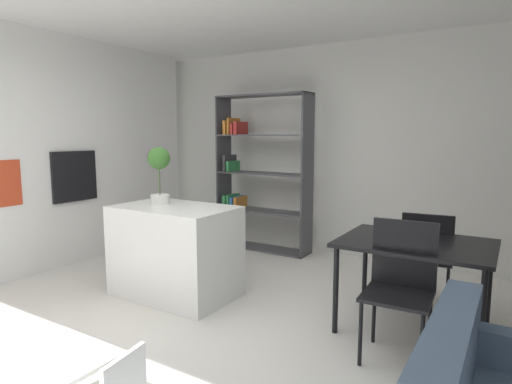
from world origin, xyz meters
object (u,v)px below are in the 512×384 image
object	(u,v)px
built_in_oven	(74,176)
dining_table	(415,250)
potted_plant_on_island	(159,168)
open_bookshelf	(257,171)
dining_chair_far	(427,252)
dining_chair_near	(401,277)
kitchen_island	(175,251)
child_table	(53,369)

from	to	relation	value
built_in_oven	dining_table	size ratio (longest dim) A/B	0.53
potted_plant_on_island	open_bookshelf	xyz separation A→B (m)	(-0.02, 1.91, -0.17)
dining_chair_far	dining_chair_near	distance (m)	0.93
kitchen_island	dining_chair_near	xyz separation A→B (m)	(2.19, -0.02, 0.13)
child_table	dining_chair_near	world-z (taller)	dining_chair_near
open_bookshelf	dining_table	bearing A→B (deg)	-31.81
potted_plant_on_island	child_table	bearing A→B (deg)	-60.72
open_bookshelf	dining_table	world-z (taller)	open_bookshelf
child_table	built_in_oven	bearing A→B (deg)	142.40
dining_table	dining_chair_near	world-z (taller)	dining_chair_near
child_table	dining_chair_far	bearing A→B (deg)	63.74
potted_plant_on_island	dining_chair_near	world-z (taller)	potted_plant_on_island
kitchen_island	dining_table	bearing A→B (deg)	11.30
kitchen_island	open_bookshelf	size ratio (longest dim) A/B	0.55
built_in_oven	potted_plant_on_island	size ratio (longest dim) A/B	1.07
built_in_oven	dining_chair_far	xyz separation A→B (m)	(4.01, 0.73, -0.55)
potted_plant_on_island	open_bookshelf	distance (m)	1.92
child_table	dining_chair_near	xyz separation A→B (m)	(1.35, 1.84, 0.21)
kitchen_island	dining_chair_near	world-z (taller)	dining_chair_near
child_table	dining_table	size ratio (longest dim) A/B	0.51
potted_plant_on_island	child_table	distance (m)	2.35
built_in_oven	dining_chair_far	world-z (taller)	built_in_oven
built_in_oven	potted_plant_on_island	distance (m)	1.59
built_in_oven	open_bookshelf	size ratio (longest dim) A/B	0.29
kitchen_island	open_bookshelf	world-z (taller)	open_bookshelf
child_table	dining_chair_near	distance (m)	2.29
built_in_oven	open_bookshelf	distance (m)	2.36
potted_plant_on_island	kitchen_island	bearing A→B (deg)	-9.29
potted_plant_on_island	dining_table	xyz separation A→B (m)	(2.42, 0.40, -0.60)
kitchen_island	child_table	bearing A→B (deg)	-65.72
built_in_oven	dining_table	xyz separation A→B (m)	(4.00, 0.26, -0.42)
built_in_oven	dining_chair_near	size ratio (longest dim) A/B	0.63
built_in_oven	child_table	xyz separation A→B (m)	(2.64, -2.03, -0.72)
built_in_oven	child_table	world-z (taller)	built_in_oven
open_bookshelf	potted_plant_on_island	bearing A→B (deg)	-89.33
built_in_oven	child_table	distance (m)	3.41
potted_plant_on_island	dining_chair_far	world-z (taller)	potted_plant_on_island
potted_plant_on_island	dining_chair_near	size ratio (longest dim) A/B	0.59
built_in_oven	open_bookshelf	bearing A→B (deg)	48.76
child_table	dining_chair_far	xyz separation A→B (m)	(1.36, 2.77, 0.18)
kitchen_island	open_bookshelf	xyz separation A→B (m)	(-0.25, 1.95, 0.65)
dining_chair_near	dining_chair_far	bearing A→B (deg)	86.38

